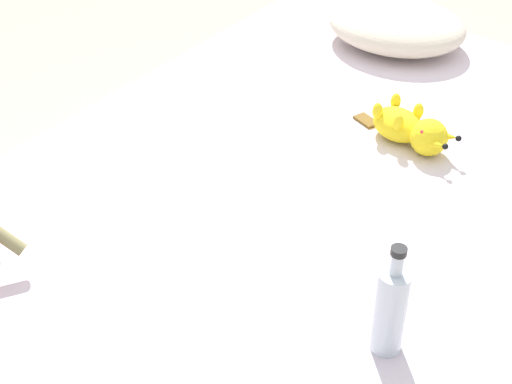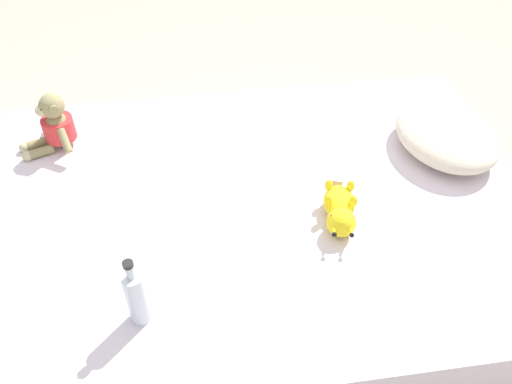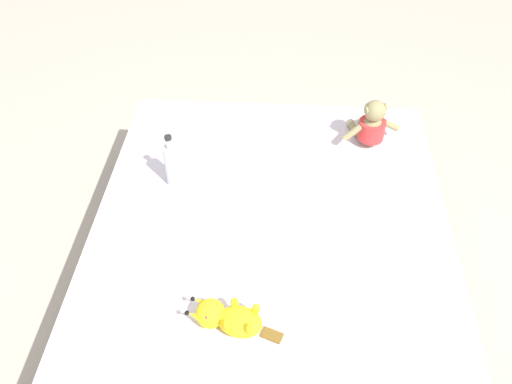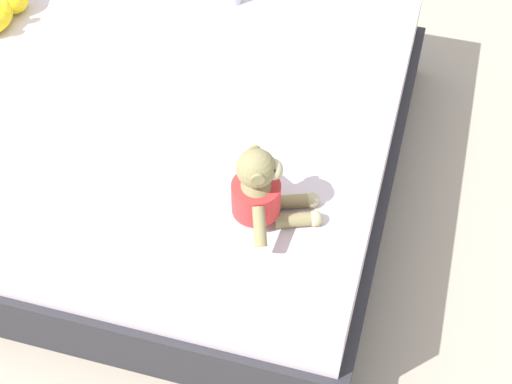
% 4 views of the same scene
% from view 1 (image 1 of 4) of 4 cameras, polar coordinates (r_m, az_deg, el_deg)
% --- Properties ---
extents(ground_plane, '(16.00, 16.00, 0.00)m').
position_cam_1_polar(ground_plane, '(2.25, 3.85, -7.21)').
color(ground_plane, '#B7A893').
extents(bed, '(1.47, 2.07, 0.41)m').
position_cam_1_polar(bed, '(2.12, 4.08, -3.30)').
color(bed, '#2D2D33').
rests_on(bed, ground_plane).
extents(pillow, '(0.51, 0.44, 0.14)m').
position_cam_1_polar(pillow, '(2.64, 10.30, 11.98)').
color(pillow, beige).
rests_on(pillow, bed).
extents(plush_yellow_creature, '(0.33, 0.15, 0.10)m').
position_cam_1_polar(plush_yellow_creature, '(2.12, 11.32, 4.56)').
color(plush_yellow_creature, yellow).
rests_on(plush_yellow_creature, bed).
extents(glass_bottle, '(0.06, 0.06, 0.26)m').
position_cam_1_polar(glass_bottle, '(1.50, 9.85, -8.48)').
color(glass_bottle, silver).
rests_on(glass_bottle, bed).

